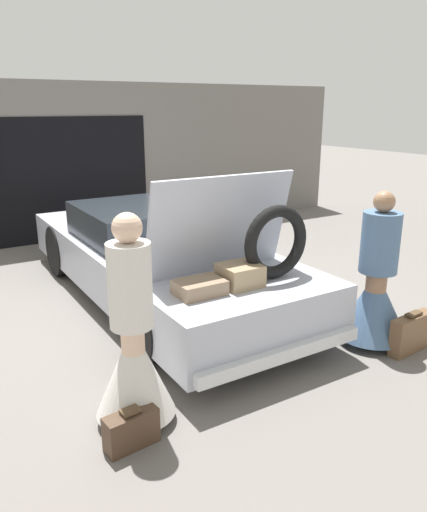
{
  "coord_description": "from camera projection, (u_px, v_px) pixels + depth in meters",
  "views": [
    {
      "loc": [
        -2.58,
        -5.55,
        2.38
      ],
      "look_at": [
        0.0,
        -1.36,
        0.89
      ],
      "focal_mm": 35.0,
      "sensor_mm": 36.0,
      "label": 1
    }
  ],
  "objects": [
    {
      "name": "car",
      "position": [
        158.0,
        256.0,
        6.35
      ],
      "size": [
        1.9,
        5.05,
        1.75
      ],
      "color": "#B2B7C6",
      "rests_on": "ground_plane"
    },
    {
      "name": "ground_plane",
      "position": [
        159.0,
        295.0,
        6.51
      ],
      "size": [
        40.0,
        40.0,
        0.0
      ],
      "primitive_type": "plane",
      "color": "slate"
    },
    {
      "name": "person_right",
      "position": [
        375.0,
        292.0,
        5.08
      ],
      "size": [
        0.72,
        0.72,
        1.59
      ],
      "rotation": [
        0.0,
        0.0,
        1.59
      ],
      "color": "#997051",
      "rests_on": "ground_plane"
    },
    {
      "name": "garage_wall_back",
      "position": [
        72.0,
        163.0,
        8.97
      ],
      "size": [
        12.0,
        0.14,
        2.8
      ],
      "color": "slate",
      "rests_on": "ground_plane"
    },
    {
      "name": "suitcase_beside_left_person",
      "position": [
        131.0,
        429.0,
        3.59
      ],
      "size": [
        0.41,
        0.2,
        0.31
      ],
      "color": "#473323",
      "rests_on": "ground_plane"
    },
    {
      "name": "person_left",
      "position": [
        133.0,
        352.0,
        3.76
      ],
      "size": [
        0.62,
        0.62,
        1.67
      ],
      "rotation": [
        0.0,
        0.0,
        -1.35
      ],
      "color": "beige",
      "rests_on": "ground_plane"
    },
    {
      "name": "suitcase_beside_right_person",
      "position": [
        411.0,
        333.0,
        4.99
      ],
      "size": [
        0.57,
        0.18,
        0.42
      ],
      "color": "brown",
      "rests_on": "ground_plane"
    }
  ]
}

